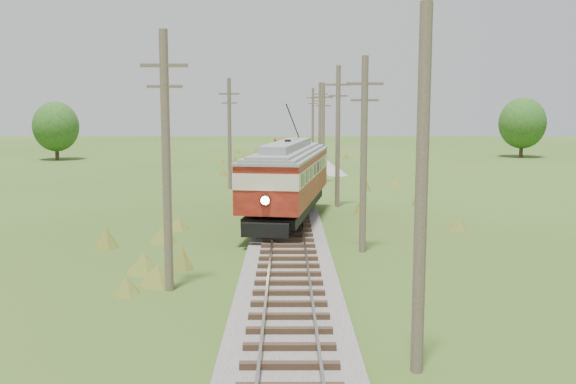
{
  "coord_description": "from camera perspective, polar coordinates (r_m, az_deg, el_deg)",
  "views": [
    {
      "loc": [
        -0.08,
        -9.93,
        6.43
      ],
      "look_at": [
        0.0,
        21.42,
        2.24
      ],
      "focal_mm": 40.0,
      "sensor_mm": 36.0,
      "label": 1
    }
  ],
  "objects": [
    {
      "name": "railbed_main",
      "position": [
        44.37,
        -0.04,
        -0.47
      ],
      "size": [
        3.6,
        96.0,
        0.57
      ],
      "color": "#605B54",
      "rests_on": "ground"
    },
    {
      "name": "streetcar",
      "position": [
        34.87,
        -0.01,
        1.57
      ],
      "size": [
        5.08,
        13.32,
        6.02
      ],
      "rotation": [
        0.0,
        0.0,
        -0.16
      ],
      "color": "black",
      "rests_on": "ground"
    },
    {
      "name": "gondola",
      "position": [
        67.88,
        -0.08,
        3.75
      ],
      "size": [
        2.9,
        7.44,
        2.42
      ],
      "rotation": [
        0.0,
        0.0,
        0.07
      ],
      "color": "black",
      "rests_on": "ground"
    },
    {
      "name": "gravel_pile",
      "position": [
        61.4,
        3.63,
        2.17
      ],
      "size": [
        3.73,
        3.96,
        1.36
      ],
      "color": "gray",
      "rests_on": "ground"
    },
    {
      "name": "utility_pole_r_1",
      "position": [
        15.4,
        11.77,
        -0.12
      ],
      "size": [
        0.3,
        0.3,
        8.8
      ],
      "color": "brown",
      "rests_on": "ground"
    },
    {
      "name": "utility_pole_r_2",
      "position": [
        28.21,
        6.75,
        3.48
      ],
      "size": [
        1.6,
        0.3,
        8.6
      ],
      "color": "brown",
      "rests_on": "ground"
    },
    {
      "name": "utility_pole_r_3",
      "position": [
        41.1,
        4.45,
        5.07
      ],
      "size": [
        1.6,
        0.3,
        9.0
      ],
      "color": "brown",
      "rests_on": "ground"
    },
    {
      "name": "utility_pole_r_4",
      "position": [
        54.06,
        3.13,
        5.36
      ],
      "size": [
        1.6,
        0.3,
        8.4
      ],
      "color": "brown",
      "rests_on": "ground"
    },
    {
      "name": "utility_pole_r_5",
      "position": [
        67.05,
        2.85,
        6.01
      ],
      "size": [
        1.6,
        0.3,
        8.9
      ],
      "color": "brown",
      "rests_on": "ground"
    },
    {
      "name": "utility_pole_r_6",
      "position": [
        80.02,
        2.22,
        6.2
      ],
      "size": [
        1.6,
        0.3,
        8.7
      ],
      "color": "brown",
      "rests_on": "ground"
    },
    {
      "name": "utility_pole_l_a",
      "position": [
        22.39,
        -10.76,
        2.86
      ],
      "size": [
        1.6,
        0.3,
        9.0
      ],
      "color": "brown",
      "rests_on": "ground"
    },
    {
      "name": "utility_pole_l_b",
      "position": [
        50.17,
        -5.22,
        5.28
      ],
      "size": [
        1.6,
        0.3,
        8.6
      ],
      "color": "brown",
      "rests_on": "ground"
    },
    {
      "name": "tree_mid_a",
      "position": [
        82.82,
        -19.94,
        5.49
      ],
      "size": [
        5.46,
        5.46,
        7.03
      ],
      "color": "#38281C",
      "rests_on": "ground"
    },
    {
      "name": "tree_mid_b",
      "position": [
        87.3,
        20.12,
        5.77
      ],
      "size": [
        5.88,
        5.88,
        7.57
      ],
      "color": "#38281C",
      "rests_on": "ground"
    }
  ]
}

